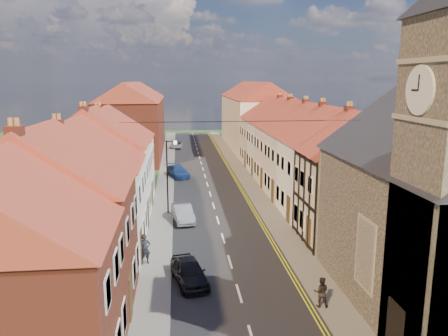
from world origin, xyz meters
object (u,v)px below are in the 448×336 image
(car_far, at_px, (178,171))
(car_distant, at_px, (177,145))
(lamppost, at_px, (168,172))
(car_mid, at_px, (183,213))
(pedestrian_left, at_px, (145,249))
(car_near, at_px, (189,271))
(pedestrian_right, at_px, (321,292))

(car_far, height_order, car_distant, car_far)
(lamppost, xyz_separation_m, car_mid, (1.08, -1.89, -2.89))
(car_mid, xyz_separation_m, pedestrian_left, (-2.32, -8.05, 0.38))
(car_near, distance_m, pedestrian_left, 3.61)
(car_mid, bearing_deg, pedestrian_right, -74.17)
(car_near, relative_size, pedestrian_right, 2.56)
(car_distant, bearing_deg, pedestrian_left, -86.68)
(car_mid, xyz_separation_m, pedestrian_right, (6.43, -14.01, 0.22))
(lamppost, bearing_deg, car_near, -84.09)
(lamppost, bearing_deg, car_distant, 88.99)
(car_mid, bearing_deg, car_near, -97.68)
(pedestrian_left, relative_size, pedestrian_right, 1.21)
(car_near, bearing_deg, car_distant, 77.97)
(car_mid, bearing_deg, car_far, 82.38)
(pedestrian_right, bearing_deg, lamppost, -50.29)
(lamppost, relative_size, car_far, 1.37)
(car_mid, distance_m, car_distant, 36.75)
(lamppost, xyz_separation_m, pedestrian_right, (7.51, -15.89, -2.67))
(lamppost, relative_size, car_distant, 1.49)
(car_distant, relative_size, pedestrian_left, 2.23)
(lamppost, height_order, pedestrian_right, lamppost)
(lamppost, height_order, car_mid, lamppost)
(car_far, bearing_deg, car_distant, 73.49)
(car_mid, relative_size, pedestrian_right, 2.62)
(lamppost, distance_m, car_far, 14.32)
(car_far, bearing_deg, pedestrian_left, -111.63)
(car_distant, height_order, pedestrian_left, pedestrian_left)
(pedestrian_left, bearing_deg, car_mid, 56.54)
(car_distant, distance_m, pedestrian_right, 51.22)
(car_far, height_order, pedestrian_left, pedestrian_left)
(car_distant, xyz_separation_m, pedestrian_left, (-1.85, -44.79, 0.46))
(car_near, xyz_separation_m, pedestrian_right, (6.22, -3.40, 0.22))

